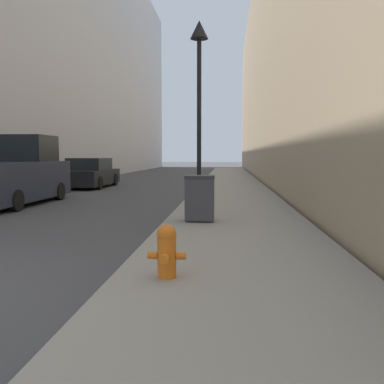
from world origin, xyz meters
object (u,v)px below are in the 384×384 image
at_px(fire_hydrant, 167,250).
at_px(pickup_truck, 14,175).
at_px(parked_sedan_near, 90,174).
at_px(lamppost, 199,75).
at_px(trash_bin, 200,198).

bearing_deg(fire_hydrant, pickup_truck, 126.66).
bearing_deg(parked_sedan_near, fire_hydrant, -68.84).
bearing_deg(lamppost, fire_hydrant, -89.55).
height_order(fire_hydrant, pickup_truck, pickup_truck).
relative_size(fire_hydrant, trash_bin, 0.63).
relative_size(trash_bin, parked_sedan_near, 0.23).
height_order(trash_bin, parked_sedan_near, parked_sedan_near).
relative_size(fire_hydrant, lamppost, 0.13).
bearing_deg(parked_sedan_near, pickup_truck, -90.96).
bearing_deg(pickup_truck, lamppost, -14.97).
bearing_deg(trash_bin, lamppost, 94.26).
height_order(trash_bin, pickup_truck, pickup_truck).
distance_m(lamppost, pickup_truck, 7.11).
xyz_separation_m(pickup_truck, parked_sedan_near, (0.13, 7.54, -0.28)).
relative_size(lamppost, parked_sedan_near, 1.11).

